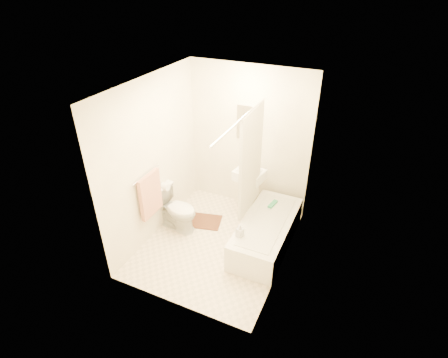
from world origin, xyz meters
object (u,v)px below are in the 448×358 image
at_px(toilet, 176,209).
at_px(soap_bottle, 240,231).
at_px(sink, 249,190).
at_px(bathtub, 266,233).
at_px(bath_mat, 204,221).

distance_m(toilet, soap_bottle, 1.23).
xyz_separation_m(sink, bathtub, (0.53, -0.65, -0.23)).
height_order(toilet, soap_bottle, toilet).
height_order(sink, bathtub, sink).
bearing_deg(bathtub, toilet, -172.31).
xyz_separation_m(toilet, bathtub, (1.41, 0.19, -0.13)).
xyz_separation_m(bath_mat, soap_bottle, (0.85, -0.57, 0.52)).
xyz_separation_m(sink, bath_mat, (-0.55, -0.56, -0.43)).
distance_m(toilet, bath_mat, 0.55).
height_order(bathtub, soap_bottle, soap_bottle).
height_order(toilet, bathtub, toilet).
bearing_deg(toilet, bath_mat, -41.02).
bearing_deg(soap_bottle, sink, 104.63).
bearing_deg(bath_mat, toilet, -139.58).
height_order(toilet, bath_mat, toilet).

